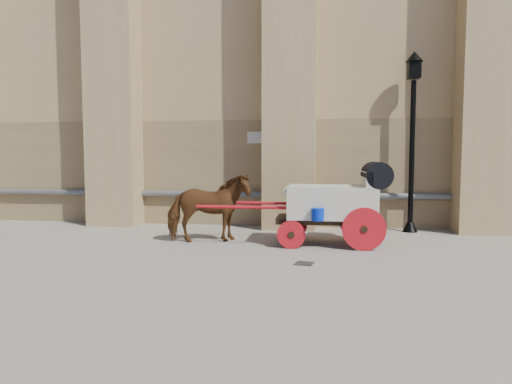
# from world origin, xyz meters

# --- Properties ---
(ground) EXTENTS (90.00, 90.00, 0.00)m
(ground) POSITION_xyz_m (0.00, 0.00, 0.00)
(ground) COLOR gray
(ground) RESTS_ON ground
(horse) EXTENTS (2.04, 1.38, 1.58)m
(horse) POSITION_xyz_m (-2.69, 1.37, 0.79)
(horse) COLOR brown
(horse) RESTS_ON ground
(carriage) EXTENTS (4.25, 1.51, 1.86)m
(carriage) POSITION_xyz_m (0.24, 1.51, 1.00)
(carriage) COLOR black
(carriage) RESTS_ON ground
(street_lamp) EXTENTS (0.44, 0.44, 4.65)m
(street_lamp) POSITION_xyz_m (2.18, 3.54, 2.49)
(street_lamp) COLOR black
(street_lamp) RESTS_ON ground
(drain_grate_near) EXTENTS (0.38, 0.38, 0.01)m
(drain_grate_near) POSITION_xyz_m (-0.43, -0.47, 0.01)
(drain_grate_near) COLOR black
(drain_grate_near) RESTS_ON ground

